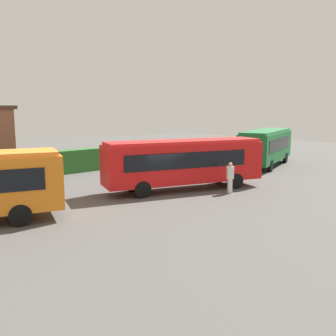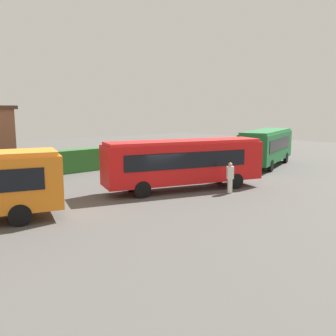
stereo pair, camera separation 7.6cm
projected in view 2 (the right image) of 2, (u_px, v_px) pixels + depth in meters
ground_plane at (158, 194)px, 22.90m from camera, size 82.86×82.86×0.00m
bus_red at (184, 161)px, 23.72m from camera, size 10.50×5.36×3.18m
bus_green at (267, 145)px, 33.55m from camera, size 9.52×5.44×3.22m
person_center at (230, 177)px, 22.92m from camera, size 0.48×0.45×1.90m
hedge_row at (76, 161)px, 30.51m from camera, size 53.43×1.05×1.84m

